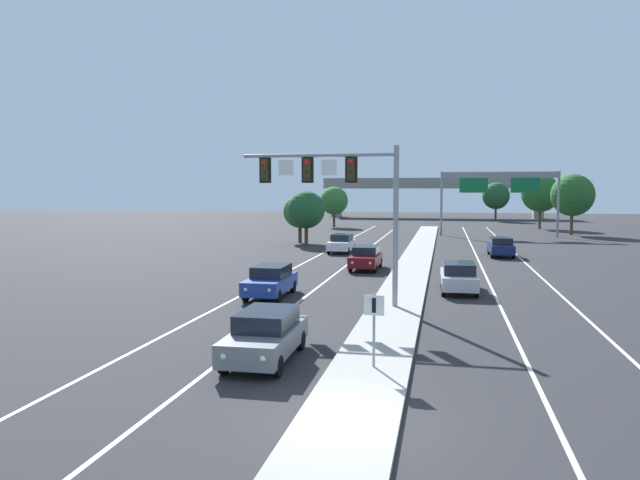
% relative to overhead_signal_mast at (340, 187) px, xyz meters
% --- Properties ---
extents(ground_plane, '(260.00, 260.00, 0.00)m').
position_rel_overhead_signal_mast_xyz_m(ground_plane, '(2.55, -13.48, -5.49)').
color(ground_plane, '#28282B').
extents(median_island, '(2.40, 110.00, 0.15)m').
position_rel_overhead_signal_mast_xyz_m(median_island, '(2.55, 4.52, -5.42)').
color(median_island, '#9E9B93').
rests_on(median_island, ground).
extents(lane_stripe_oncoming_center, '(0.14, 100.00, 0.01)m').
position_rel_overhead_signal_mast_xyz_m(lane_stripe_oncoming_center, '(-2.15, 11.52, -5.49)').
color(lane_stripe_oncoming_center, silver).
rests_on(lane_stripe_oncoming_center, ground).
extents(lane_stripe_receding_center, '(0.14, 100.00, 0.01)m').
position_rel_overhead_signal_mast_xyz_m(lane_stripe_receding_center, '(7.25, 11.52, -5.49)').
color(lane_stripe_receding_center, silver).
rests_on(lane_stripe_receding_center, ground).
extents(edge_stripe_left, '(0.14, 100.00, 0.01)m').
position_rel_overhead_signal_mast_xyz_m(edge_stripe_left, '(-5.45, 11.52, -5.49)').
color(edge_stripe_left, silver).
rests_on(edge_stripe_left, ground).
extents(edge_stripe_right, '(0.14, 100.00, 0.01)m').
position_rel_overhead_signal_mast_xyz_m(edge_stripe_right, '(10.55, 11.52, -5.49)').
color(edge_stripe_right, silver).
rests_on(edge_stripe_right, ground).
extents(overhead_signal_mast, '(7.20, 0.44, 7.20)m').
position_rel_overhead_signal_mast_xyz_m(overhead_signal_mast, '(0.00, 0.00, 0.00)').
color(overhead_signal_mast, gray).
rests_on(overhead_signal_mast, median_island).
extents(median_sign_post, '(0.60, 0.10, 2.20)m').
position_rel_overhead_signal_mast_xyz_m(median_sign_post, '(2.67, -9.31, -3.91)').
color(median_sign_post, gray).
rests_on(median_sign_post, median_island).
extents(car_oncoming_grey, '(1.88, 4.49, 1.58)m').
position_rel_overhead_signal_mast_xyz_m(car_oncoming_grey, '(-0.81, -8.86, -4.67)').
color(car_oncoming_grey, slate).
rests_on(car_oncoming_grey, ground).
extents(car_oncoming_blue, '(1.87, 4.49, 1.58)m').
position_rel_overhead_signal_mast_xyz_m(car_oncoming_blue, '(-3.88, 1.87, -4.67)').
color(car_oncoming_blue, navy).
rests_on(car_oncoming_blue, ground).
extents(car_oncoming_darkred, '(1.84, 4.48, 1.58)m').
position_rel_overhead_signal_mast_xyz_m(car_oncoming_darkred, '(-0.51, 12.96, -4.67)').
color(car_oncoming_darkred, '#5B0F14').
rests_on(car_oncoming_darkred, ground).
extents(car_oncoming_white, '(1.86, 4.49, 1.58)m').
position_rel_overhead_signal_mast_xyz_m(car_oncoming_white, '(-3.98, 23.29, -4.67)').
color(car_oncoming_white, silver).
rests_on(car_oncoming_white, ground).
extents(car_receding_silver, '(1.91, 4.51, 1.58)m').
position_rel_overhead_signal_mast_xyz_m(car_receding_silver, '(5.44, 5.21, -4.67)').
color(car_receding_silver, '#B7B7BC').
rests_on(car_receding_silver, ground).
extents(car_receding_navy, '(1.85, 4.48, 1.58)m').
position_rel_overhead_signal_mast_xyz_m(car_receding_navy, '(9.15, 22.93, -4.67)').
color(car_receding_navy, '#141E4C').
rests_on(car_receding_navy, ground).
extents(highway_sign_gantry, '(13.28, 0.42, 7.50)m').
position_rel_overhead_signal_mast_xyz_m(highway_sign_gantry, '(10.75, 44.55, 0.67)').
color(highway_sign_gantry, gray).
rests_on(highway_sign_gantry, ground).
extents(overpass_bridge, '(42.40, 6.40, 7.65)m').
position_rel_overhead_signal_mast_xyz_m(overpass_bridge, '(2.55, 89.69, 0.29)').
color(overpass_bridge, gray).
rests_on(overpass_bridge, ground).
extents(tree_far_right_c, '(5.20, 5.20, 7.52)m').
position_rel_overhead_signal_mast_xyz_m(tree_far_right_c, '(17.57, 59.59, -0.58)').
color(tree_far_right_c, '#4C3823').
rests_on(tree_far_right_c, ground).
extents(tree_far_left_a, '(3.65, 3.65, 5.29)m').
position_rel_overhead_signal_mast_xyz_m(tree_far_left_a, '(-8.52, 29.28, -2.05)').
color(tree_far_left_a, '#4C3823').
rests_on(tree_far_left_a, ground).
extents(tree_far_left_b, '(4.04, 4.04, 5.84)m').
position_rel_overhead_signal_mast_xyz_m(tree_far_left_b, '(-10.98, 57.09, -1.68)').
color(tree_far_left_b, '#4C3823').
rests_on(tree_far_left_b, ground).
extents(tree_far_left_c, '(3.39, 3.39, 4.90)m').
position_rel_overhead_signal_mast_xyz_m(tree_far_left_c, '(-9.73, 31.61, -2.30)').
color(tree_far_left_c, '#4C3823').
rests_on(tree_far_left_c, ground).
extents(tree_far_right_b, '(4.61, 4.61, 6.67)m').
position_rel_overhead_signal_mast_xyz_m(tree_far_right_b, '(13.24, 78.99, -1.14)').
color(tree_far_right_b, '#4C3823').
rests_on(tree_far_right_b, ground).
extents(tree_far_right_a, '(5.03, 5.03, 7.28)m').
position_rel_overhead_signal_mast_xyz_m(tree_far_right_a, '(19.51, 48.51, -0.74)').
color(tree_far_right_a, '#4C3823').
rests_on(tree_far_right_a, ground).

